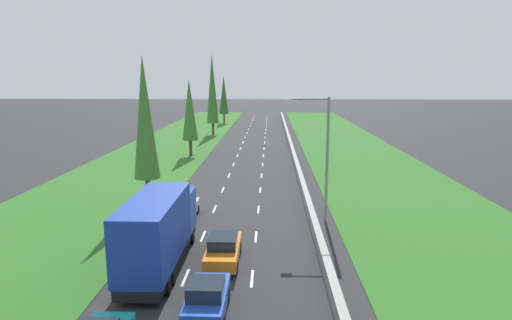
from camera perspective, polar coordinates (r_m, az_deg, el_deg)
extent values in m
plane|color=#28282B|center=(60.90, -0.62, 1.07)|extent=(300.00, 300.00, 0.00)
cube|color=#2D6623|center=(62.73, -12.24, 1.13)|extent=(14.00, 140.00, 0.04)
cube|color=#2D6623|center=(61.95, 12.77, 0.99)|extent=(14.00, 140.00, 0.04)
cube|color=#9E9B93|center=(60.84, 4.75, 1.43)|extent=(0.44, 120.00, 0.85)
cube|color=white|center=(23.77, -9.28, -15.03)|extent=(0.14, 2.00, 0.01)
cube|color=white|center=(29.20, -7.00, -9.94)|extent=(0.14, 2.00, 0.01)
cube|color=white|center=(34.81, -5.48, -6.45)|extent=(0.14, 2.00, 0.01)
cube|color=white|center=(40.54, -4.40, -3.94)|extent=(0.14, 2.00, 0.01)
cube|color=white|center=(46.33, -3.60, -2.05)|extent=(0.14, 2.00, 0.01)
cube|color=white|center=(52.18, -2.97, -0.58)|extent=(0.14, 2.00, 0.01)
cube|color=white|center=(58.05, -2.47, 0.59)|extent=(0.14, 2.00, 0.01)
cube|color=white|center=(63.95, -2.07, 1.54)|extent=(0.14, 2.00, 0.01)
cube|color=white|center=(69.86, -1.73, 2.34)|extent=(0.14, 2.00, 0.01)
cube|color=white|center=(75.79, -1.44, 3.01)|extent=(0.14, 2.00, 0.01)
cube|color=white|center=(81.73, -1.20, 3.58)|extent=(0.14, 2.00, 0.01)
cube|color=white|center=(87.68, -0.99, 4.07)|extent=(0.14, 2.00, 0.01)
cube|color=white|center=(93.63, -0.80, 4.51)|extent=(0.14, 2.00, 0.01)
cube|color=white|center=(99.59, -0.64, 4.89)|extent=(0.14, 2.00, 0.01)
cube|color=white|center=(105.55, -0.49, 5.22)|extent=(0.14, 2.00, 0.01)
cube|color=white|center=(111.52, -0.37, 5.52)|extent=(0.14, 2.00, 0.01)
cube|color=white|center=(117.49, -0.25, 5.79)|extent=(0.14, 2.00, 0.01)
cube|color=white|center=(23.37, -0.52, -15.35)|extent=(0.14, 2.00, 0.01)
cube|color=white|center=(28.88, -0.01, -10.09)|extent=(0.14, 2.00, 0.01)
cube|color=white|center=(34.54, 0.33, -6.54)|extent=(0.14, 2.00, 0.01)
cube|color=white|center=(40.31, 0.56, -3.99)|extent=(0.14, 2.00, 0.01)
cube|color=white|center=(46.13, 0.74, -2.09)|extent=(0.14, 2.00, 0.01)
cube|color=white|center=(52.00, 0.87, -0.61)|extent=(0.14, 2.00, 0.01)
cube|color=white|center=(57.89, 0.98, 0.57)|extent=(0.14, 2.00, 0.01)
cube|color=white|center=(63.80, 1.07, 1.53)|extent=(0.14, 2.00, 0.01)
cube|color=white|center=(69.73, 1.15, 2.32)|extent=(0.14, 2.00, 0.01)
cube|color=white|center=(75.67, 1.21, 2.99)|extent=(0.14, 2.00, 0.01)
cube|color=white|center=(81.62, 1.26, 3.57)|extent=(0.14, 2.00, 0.01)
cube|color=white|center=(87.57, 1.31, 4.06)|extent=(0.14, 2.00, 0.01)
cube|color=white|center=(93.53, 1.35, 4.50)|extent=(0.14, 2.00, 0.01)
cube|color=white|center=(99.50, 1.38, 4.88)|extent=(0.14, 2.00, 0.01)
cube|color=white|center=(105.47, 1.41, 5.22)|extent=(0.14, 2.00, 0.01)
cube|color=white|center=(111.44, 1.44, 5.52)|extent=(0.14, 2.00, 0.01)
cube|color=white|center=(117.41, 1.47, 5.79)|extent=(0.14, 2.00, 0.01)
cube|color=#1E47B7|center=(20.05, -6.44, -17.91)|extent=(1.68, 3.90, 0.76)
cube|color=#19232D|center=(19.46, -6.62, -16.52)|extent=(1.52, 1.60, 0.64)
cylinder|color=black|center=(21.40, -8.04, -17.14)|extent=(0.22, 0.64, 0.64)
cylinder|color=black|center=(21.20, -3.80, -17.33)|extent=(0.22, 0.64, 0.64)
cube|color=black|center=(25.14, -12.37, -12.18)|extent=(2.20, 9.40, 0.56)
cube|color=#1E47B7|center=(27.90, -10.69, -6.43)|extent=(2.40, 2.20, 2.50)
cube|color=#19389E|center=(23.45, -13.22, -8.86)|extent=(2.44, 7.20, 3.30)
cylinder|color=black|center=(28.47, -12.92, -10.01)|extent=(0.22, 0.64, 0.64)
cylinder|color=black|center=(28.00, -8.42, -10.22)|extent=(0.22, 0.64, 0.64)
cylinder|color=black|center=(23.65, -16.38, -14.65)|extent=(0.22, 0.64, 0.64)
cylinder|color=black|center=(23.07, -10.91, -15.06)|extent=(0.22, 0.64, 0.64)
cylinder|color=black|center=(22.73, -17.26, -15.78)|extent=(0.22, 0.64, 0.64)
cylinder|color=black|center=(22.13, -11.54, -16.26)|extent=(0.22, 0.64, 0.64)
cube|color=silver|center=(32.75, -9.41, -6.40)|extent=(1.68, 3.90, 0.76)
cube|color=#19232D|center=(32.27, -9.55, -5.37)|extent=(1.52, 1.60, 0.64)
cylinder|color=black|center=(34.14, -10.26, -6.38)|extent=(0.22, 0.64, 0.64)
cylinder|color=black|center=(33.86, -7.72, -6.45)|extent=(0.22, 0.64, 0.64)
cylinder|color=black|center=(31.90, -11.17, -7.65)|extent=(0.22, 0.64, 0.64)
cylinder|color=black|center=(31.59, -8.45, -7.74)|extent=(0.22, 0.64, 0.64)
cube|color=orange|center=(25.00, -4.31, -11.88)|extent=(1.76, 4.50, 0.72)
cube|color=#19232D|center=(24.61, -4.37, -10.60)|extent=(1.56, 1.90, 0.60)
cylinder|color=black|center=(26.51, -5.72, -11.39)|extent=(0.22, 0.64, 0.64)
cylinder|color=black|center=(26.35, -2.20, -11.48)|extent=(0.22, 0.64, 0.64)
cylinder|color=black|center=(23.97, -6.62, -13.89)|extent=(0.22, 0.64, 0.64)
cylinder|color=black|center=(23.80, -2.69, -14.02)|extent=(0.22, 0.64, 0.64)
cylinder|color=#4C3823|center=(36.99, -14.02, -3.93)|extent=(0.40, 0.40, 2.20)
cone|color=#3D752D|center=(35.97, -14.46, 5.45)|extent=(2.10, 2.10, 9.92)
cylinder|color=#4C3823|center=(58.08, -8.60, 1.57)|extent=(0.39, 0.39, 2.20)
cone|color=#3D752D|center=(57.49, -8.75, 6.55)|extent=(2.05, 2.05, 7.91)
cylinder|color=#4C3823|center=(79.25, -5.68, 4.10)|extent=(0.41, 0.41, 2.20)
cone|color=#3D752D|center=(78.74, -5.78, 9.35)|extent=(2.16, 2.16, 12.32)
cylinder|color=#4C3823|center=(99.10, -4.23, 5.46)|extent=(0.40, 0.40, 2.20)
cone|color=#2D6623|center=(98.75, -4.27, 8.57)|extent=(2.07, 2.07, 8.54)
cylinder|color=gray|center=(31.07, 9.36, -0.11)|extent=(0.20, 0.20, 9.00)
cylinder|color=gray|center=(30.40, 6.97, 7.98)|extent=(2.80, 0.12, 0.12)
cube|color=silver|center=(30.31, 4.30, 7.83)|extent=(0.60, 0.28, 0.20)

